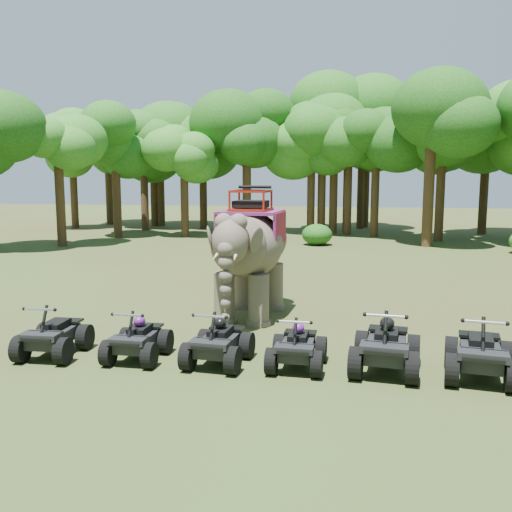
{
  "coord_description": "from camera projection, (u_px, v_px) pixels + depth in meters",
  "views": [
    {
      "loc": [
        2.34,
        -13.61,
        4.11
      ],
      "look_at": [
        0.0,
        1.2,
        1.9
      ],
      "focal_mm": 40.0,
      "sensor_mm": 36.0,
      "label": 1
    }
  ],
  "objects": [
    {
      "name": "atv_0",
      "position": [
        53.0,
        329.0,
        12.82
      ],
      "size": [
        1.25,
        1.7,
        1.24
      ],
      "primitive_type": null,
      "rotation": [
        0.0,
        0.0,
        0.01
      ],
      "color": "black",
      "rests_on": "ground"
    },
    {
      "name": "tree_30",
      "position": [
        116.0,
        176.0,
        35.67
      ],
      "size": [
        5.39,
        5.39,
        7.7
      ],
      "primitive_type": null,
      "color": "#195114",
      "rests_on": "ground"
    },
    {
      "name": "tree_33",
      "position": [
        160.0,
        164.0,
        43.22
      ],
      "size": [
        6.59,
        6.59,
        9.42
      ],
      "primitive_type": null,
      "color": "#195114",
      "rests_on": "ground"
    },
    {
      "name": "tree_35",
      "position": [
        348.0,
        161.0,
        39.16
      ],
      "size": [
        6.8,
        6.8,
        9.71
      ],
      "primitive_type": null,
      "color": "#195114",
      "rests_on": "ground"
    },
    {
      "name": "atv_3",
      "position": [
        297.0,
        341.0,
        12.01
      ],
      "size": [
        1.22,
        1.63,
        1.17
      ],
      "primitive_type": null,
      "rotation": [
        0.0,
        0.0,
        -0.04
      ],
      "color": "black",
      "rests_on": "ground"
    },
    {
      "name": "tree_48",
      "position": [
        334.0,
        173.0,
        37.94
      ],
      "size": [
        5.71,
        5.71,
        8.15
      ],
      "primitive_type": null,
      "color": "#195114",
      "rests_on": "ground"
    },
    {
      "name": "ground",
      "position": [
        249.0,
        338.0,
        14.27
      ],
      "size": [
        110.0,
        110.0,
        0.0
      ],
      "primitive_type": "plane",
      "color": "#47381E",
      "rests_on": "ground"
    },
    {
      "name": "tree_47",
      "position": [
        361.0,
        177.0,
        41.35
      ],
      "size": [
        5.24,
        5.24,
        7.49
      ],
      "primitive_type": null,
      "color": "#195114",
      "rests_on": "ground"
    },
    {
      "name": "tree_45",
      "position": [
        485.0,
        169.0,
        37.52
      ],
      "size": [
        6.06,
        6.06,
        8.66
      ],
      "primitive_type": null,
      "color": "#195114",
      "rests_on": "ground"
    },
    {
      "name": "tree_0",
      "position": [
        311.0,
        179.0,
        37.87
      ],
      "size": [
        5.11,
        5.11,
        7.3
      ],
      "primitive_type": null,
      "color": "#195114",
      "rests_on": "ground"
    },
    {
      "name": "atv_4",
      "position": [
        386.0,
        339.0,
        11.77
      ],
      "size": [
        1.59,
        2.02,
        1.38
      ],
      "primitive_type": null,
      "rotation": [
        0.0,
        0.0,
        -0.13
      ],
      "color": "black",
      "rests_on": "ground"
    },
    {
      "name": "tree_29",
      "position": [
        59.0,
        185.0,
        31.46
      ],
      "size": [
        4.78,
        4.78,
        6.82
      ],
      "primitive_type": null,
      "color": "#195114",
      "rests_on": "ground"
    },
    {
      "name": "atv_2",
      "position": [
        218.0,
        336.0,
        12.24
      ],
      "size": [
        1.38,
        1.78,
        1.24
      ],
      "primitive_type": null,
      "rotation": [
        0.0,
        0.0,
        -0.1
      ],
      "color": "black",
      "rests_on": "ground"
    },
    {
      "name": "tree_43",
      "position": [
        322.0,
        174.0,
        38.02
      ],
      "size": [
        5.57,
        5.57,
        7.95
      ],
      "primitive_type": null,
      "color": "#195114",
      "rests_on": "ground"
    },
    {
      "name": "tree_40",
      "position": [
        108.0,
        172.0,
        44.66
      ],
      "size": [
        5.81,
        5.81,
        8.3
      ],
      "primitive_type": null,
      "color": "#195114",
      "rests_on": "ground"
    },
    {
      "name": "tree_32",
      "position": [
        247.0,
        168.0,
        37.04
      ],
      "size": [
        6.13,
        6.13,
        8.76
      ],
      "primitive_type": null,
      "color": "#195114",
      "rests_on": "ground"
    },
    {
      "name": "tree_38",
      "position": [
        73.0,
        177.0,
        41.54
      ],
      "size": [
        5.2,
        5.2,
        7.44
      ],
      "primitive_type": null,
      "color": "#195114",
      "rests_on": "ground"
    },
    {
      "name": "tree_42",
      "position": [
        366.0,
        180.0,
        42.33
      ],
      "size": [
        4.95,
        4.95,
        7.07
      ],
      "primitive_type": null,
      "color": "#195114",
      "rests_on": "ground"
    },
    {
      "name": "tree_41",
      "position": [
        348.0,
        177.0,
        37.27
      ],
      "size": [
        5.35,
        5.35,
        7.64
      ],
      "primitive_type": null,
      "color": "#195114",
      "rests_on": "ground"
    },
    {
      "name": "tree_37",
      "position": [
        203.0,
        174.0,
        41.42
      ],
      "size": [
        5.54,
        5.54,
        7.92
      ],
      "primitive_type": null,
      "color": "#195114",
      "rests_on": "ground"
    },
    {
      "name": "tree_1",
      "position": [
        375.0,
        181.0,
        36.02
      ],
      "size": [
        4.99,
        4.99,
        7.13
      ],
      "primitive_type": null,
      "color": "#195114",
      "rests_on": "ground"
    },
    {
      "name": "tree_46",
      "position": [
        441.0,
        178.0,
        33.68
      ],
      "size": [
        5.24,
        5.24,
        7.48
      ],
      "primitive_type": null,
      "color": "#195114",
      "rests_on": "ground"
    },
    {
      "name": "atv_5",
      "position": [
        481.0,
        346.0,
        11.37
      ],
      "size": [
        1.61,
        2.03,
        1.36
      ],
      "primitive_type": null,
      "rotation": [
        0.0,
        0.0,
        -0.16
      ],
      "color": "black",
      "rests_on": "ground"
    },
    {
      "name": "elephant",
      "position": [
        250.0,
        252.0,
        16.2
      ],
      "size": [
        2.35,
        4.57,
        3.7
      ],
      "primitive_type": null,
      "rotation": [
        0.0,
        0.0,
        -0.09
      ],
      "color": "brown",
      "rests_on": "ground"
    },
    {
      "name": "atv_1",
      "position": [
        137.0,
        334.0,
        12.56
      ],
      "size": [
        1.19,
        1.61,
        1.17
      ],
      "primitive_type": null,
      "rotation": [
        0.0,
        0.0,
        -0.02
      ],
      "color": "black",
      "rests_on": "ground"
    },
    {
      "name": "tree_31",
      "position": [
        184.0,
        184.0,
        35.95
      ],
      "size": [
        4.71,
        4.71,
        6.73
      ],
      "primitive_type": null,
      "color": "#195114",
      "rests_on": "ground"
    },
    {
      "name": "tree_2",
      "position": [
        430.0,
        159.0,
        31.1
      ],
      "size": [
        6.71,
        6.71,
        9.59
      ],
      "primitive_type": null,
      "color": "#195114",
      "rests_on": "ground"
    },
    {
      "name": "tree_39",
      "position": [
        144.0,
        174.0,
        40.23
      ],
      "size": [
        5.6,
        5.6,
        8.0
      ],
      "primitive_type": null,
      "color": "#195114",
      "rests_on": "ground"
    },
    {
      "name": "tree_44",
      "position": [
        154.0,
        170.0,
        43.32
      ],
      "size": [
        6.0,
        6.0,
        8.57
      ],
      "primitive_type": null,
      "color": "#195114",
      "rests_on": "ground"
    }
  ]
}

